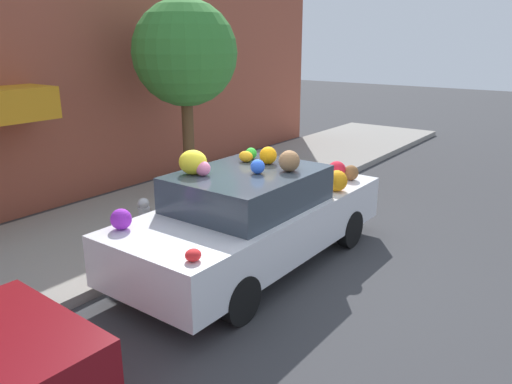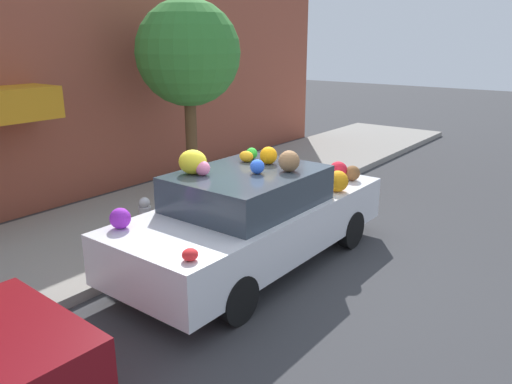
{
  "view_description": "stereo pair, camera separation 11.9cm",
  "coord_description": "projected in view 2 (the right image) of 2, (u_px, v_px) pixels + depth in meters",
  "views": [
    {
      "loc": [
        -5.52,
        -4.02,
        3.24
      ],
      "look_at": [
        0.0,
        0.04,
        1.12
      ],
      "focal_mm": 35.0,
      "sensor_mm": 36.0,
      "label": 1
    },
    {
      "loc": [
        -5.45,
        -4.11,
        3.24
      ],
      "look_at": [
        0.0,
        0.04,
        1.12
      ],
      "focal_mm": 35.0,
      "sensor_mm": 36.0,
      "label": 2
    }
  ],
  "objects": [
    {
      "name": "ground_plane",
      "position": [
        258.0,
        264.0,
        7.48
      ],
      "size": [
        60.0,
        60.0,
        0.0
      ],
      "primitive_type": "plane",
      "color": "#38383A"
    },
    {
      "name": "building_facade",
      "position": [
        47.0,
        83.0,
        9.48
      ],
      "size": [
        18.0,
        1.2,
        4.89
      ],
      "color": "#9E4C38",
      "rests_on": "ground"
    },
    {
      "name": "street_tree",
      "position": [
        188.0,
        54.0,
        10.0
      ],
      "size": [
        2.12,
        2.12,
        3.87
      ],
      "color": "brown",
      "rests_on": "sidewalk_curb"
    },
    {
      "name": "sidewalk_curb",
      "position": [
        139.0,
        221.0,
        9.02
      ],
      "size": [
        24.0,
        3.2,
        0.15
      ],
      "color": "gray",
      "rests_on": "ground"
    },
    {
      "name": "fire_hydrant",
      "position": [
        145.0,
        219.0,
        7.93
      ],
      "size": [
        0.2,
        0.2,
        0.7
      ],
      "color": "#B2B2B7",
      "rests_on": "sidewalk_curb"
    },
    {
      "name": "art_car",
      "position": [
        255.0,
        215.0,
        7.26
      ],
      "size": [
        4.6,
        1.86,
        1.8
      ],
      "rotation": [
        0.0,
        0.0,
        -0.01
      ],
      "color": "silver",
      "rests_on": "ground"
    }
  ]
}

